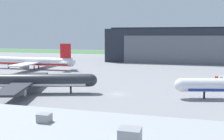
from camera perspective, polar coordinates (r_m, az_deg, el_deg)
name	(u,v)px	position (r m, az deg, el deg)	size (l,w,h in m)	color
ground_plane	(117,94)	(80.09, 1.16, -5.22)	(440.00, 440.00, 0.00)	gray
grass_field_strip	(163,53)	(263.68, 10.99, 3.62)	(440.00, 56.00, 0.08)	#447340
maintenance_hangar	(190,45)	(185.37, 16.61, 5.21)	(108.42, 40.46, 22.93)	#232833
airliner_far_right	(33,62)	(142.87, -16.73, 1.75)	(47.30, 36.31, 13.49)	silver
airliner_near_left	(27,81)	(84.01, -17.92, -2.30)	(40.57, 37.78, 12.71)	#282B33
ops_van	(219,78)	(109.47, 22.27, -1.71)	(3.14, 4.00, 2.21)	silver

